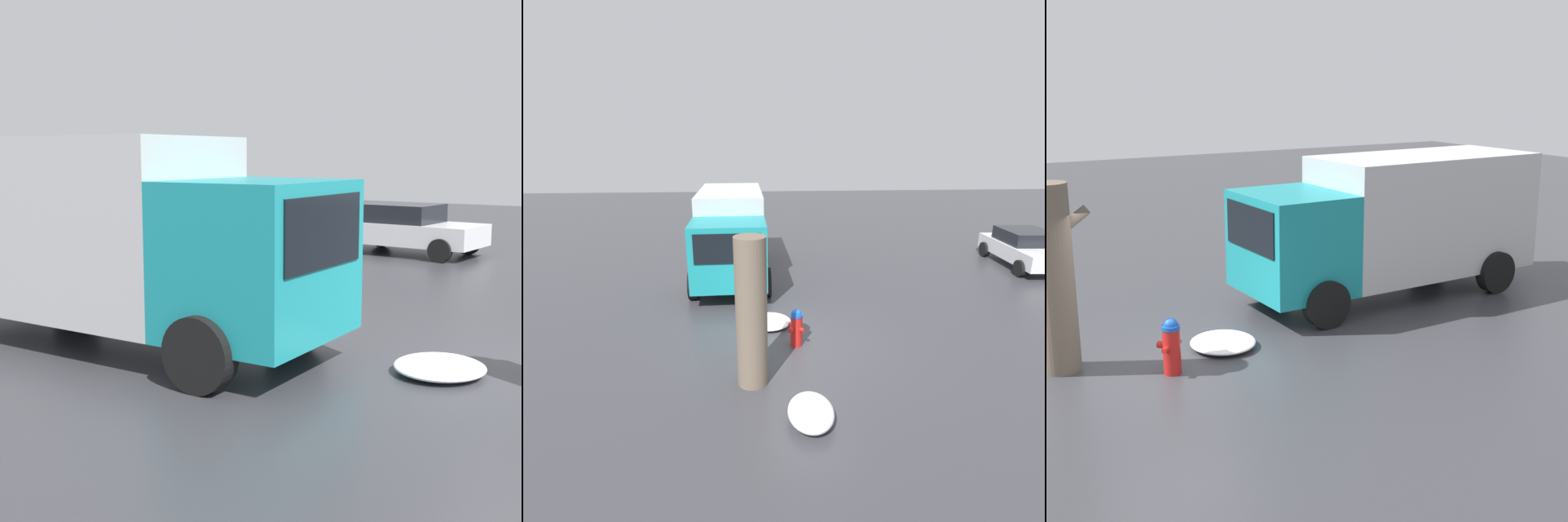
# 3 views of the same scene
# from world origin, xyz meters

# --- Properties ---
(ground_plane) EXTENTS (60.00, 60.00, 0.00)m
(ground_plane) POSITION_xyz_m (0.00, 0.00, 0.00)
(ground_plane) COLOR #38383D
(fire_hydrant) EXTENTS (0.42, 0.41, 0.92)m
(fire_hydrant) POSITION_xyz_m (-0.00, 0.00, 0.47)
(fire_hydrant) COLOR red
(fire_hydrant) RESTS_ON ground_plane
(tree_trunk) EXTENTS (0.92, 0.61, 3.00)m
(tree_trunk) POSITION_xyz_m (-1.47, 1.02, 1.51)
(tree_trunk) COLOR #6B5B4C
(tree_trunk) RESTS_ON ground_plane
(delivery_truck) EXTENTS (6.56, 2.62, 2.92)m
(delivery_truck) POSITION_xyz_m (5.59, 1.78, 1.59)
(delivery_truck) COLOR teal
(delivery_truck) RESTS_ON ground_plane
(snow_pile_by_hydrant) EXTENTS (1.12, 1.19, 0.19)m
(snow_pile_by_hydrant) POSITION_xyz_m (1.14, 0.63, 0.10)
(snow_pile_by_hydrant) COLOR white
(snow_pile_by_hydrant) RESTS_ON ground_plane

